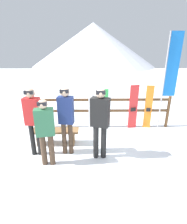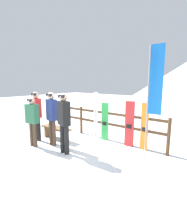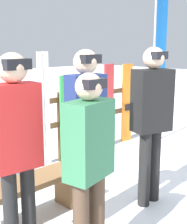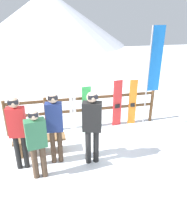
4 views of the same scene
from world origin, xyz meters
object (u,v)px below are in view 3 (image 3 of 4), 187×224
bench (28,191)px  person_plaid_green (89,158)px  snowboard_red (109,107)px  snowboard_orange (127,103)px  snowboard_green (67,119)px  rental_flag (159,40)px  ski_pair_white (44,112)px  person_black (152,115)px  person_navy (86,123)px  person_red (16,144)px

bench → person_plaid_green: (-0.01, -0.92, 0.60)m
snowboard_red → snowboard_orange: snowboard_red is taller
snowboard_green → rental_flag: rental_flag is taller
person_plaid_green → ski_pair_white: bearing=62.8°
person_black → ski_pair_white: bearing=96.8°
snowboard_red → snowboard_green: bearing=-180.0°
person_black → rental_flag: 2.61m
person_black → ski_pair_white: person_black is taller
ski_pair_white → snowboard_orange: bearing=-0.1°
rental_flag → person_navy: bearing=-158.9°
person_red → snowboard_orange: 3.74m
snowboard_red → rental_flag: 1.52m
person_black → person_plaid_green: bearing=-167.8°
snowboard_green → snowboard_red: 0.99m
snowboard_green → snowboard_red: snowboard_red is taller
person_navy → snowboard_orange: person_navy is taller
bench → snowboard_green: size_ratio=0.94×
person_black → rental_flag: bearing=32.5°
person_navy → snowboard_red: person_navy is taller
snowboard_red → person_red: bearing=-150.8°
person_plaid_green → ski_pair_white: (1.04, 2.02, -0.07)m
person_navy → snowboard_orange: 3.01m
person_black → snowboard_green: size_ratio=1.31×
bench → snowboard_orange: (2.96, 1.09, 0.40)m
snowboard_green → person_red: bearing=-139.5°
person_plaid_green → snowboard_orange: person_plaid_green is taller
person_navy → person_red: bearing=-176.8°
snowboard_red → rental_flag: rental_flag is taller
person_black → person_red: size_ratio=1.02×
bench → person_navy: (0.40, -0.46, 0.74)m
snowboard_green → snowboard_red: size_ratio=0.91×
bench → ski_pair_white: bearing=46.8°
person_black → rental_flag: size_ratio=0.59×
person_red → ski_pair_white: bearing=48.1°
person_plaid_green → person_navy: bearing=48.5°
person_plaid_green → snowboard_green: 2.50m
person_navy → snowboard_orange: bearing=31.1°
person_red → person_navy: (0.81, 0.05, 0.01)m
ski_pair_white → snowboard_green: 0.47m
person_plaid_green → snowboard_orange: (2.97, 2.01, -0.20)m
person_plaid_green → snowboard_green: size_ratio=1.18×
person_black → person_navy: person_black is taller
bench → ski_pair_white: 1.59m
snowboard_green → person_plaid_green: bearing=-126.1°
person_black → snowboard_orange: size_ratio=1.21×
person_plaid_green → person_red: 0.59m
snowboard_green → bench: bearing=-143.2°
snowboard_green → person_navy: bearing=-124.3°
person_black → snowboard_orange: person_black is taller
ski_pair_white → snowboard_orange: ski_pair_white is taller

